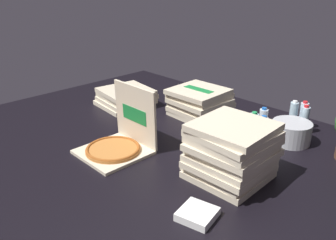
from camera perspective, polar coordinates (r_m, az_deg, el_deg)
ground_plane at (r=2.52m, az=-1.11°, el=-3.97°), size 3.20×2.40×0.02m
open_pizza_box at (r=2.40m, az=-7.90°, el=-3.34°), size 0.41×0.42×0.43m
pizza_stack_right_far at (r=2.97m, az=5.16°, el=2.83°), size 0.45×0.44×0.23m
pizza_stack_right_mid at (r=3.21m, az=-6.82°, el=3.62°), size 0.47×0.47×0.15m
pizza_stack_center_near at (r=2.07m, az=10.13°, el=-5.04°), size 0.44×0.45×0.34m
ice_bucket at (r=2.65m, az=19.20°, el=-1.89°), size 0.27×0.27×0.15m
water_bottle_0 at (r=2.58m, az=13.55°, el=-1.15°), size 0.06×0.06×0.22m
water_bottle_1 at (r=2.81m, az=21.10°, el=-0.01°), size 0.06×0.06×0.22m
water_bottle_2 at (r=2.88m, az=19.50°, el=0.76°), size 0.06×0.06×0.22m
water_bottle_3 at (r=2.90m, az=20.93°, el=0.65°), size 0.06×0.06×0.22m
water_bottle_4 at (r=2.53m, az=14.99°, el=-1.79°), size 0.06×0.06×0.22m
water_bottle_5 at (r=2.67m, az=15.01°, el=-0.40°), size 0.06×0.06×0.22m
napkin_pile at (r=1.81m, az=4.76°, el=-14.88°), size 0.21×0.21×0.04m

